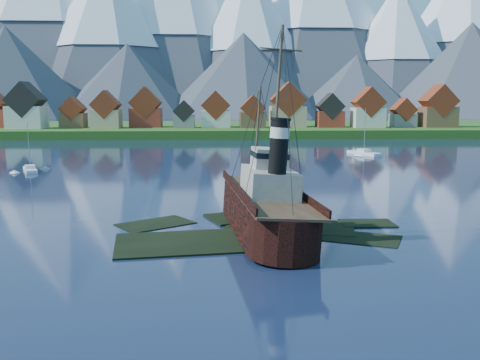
{
  "coord_description": "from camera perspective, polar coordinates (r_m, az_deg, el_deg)",
  "views": [
    {
      "loc": [
        -2.15,
        -53.47,
        14.16
      ],
      "look_at": [
        0.59,
        6.0,
        5.0
      ],
      "focal_mm": 40.0,
      "sensor_mm": 36.0,
      "label": 1
    }
  ],
  "objects": [
    {
      "name": "mountains",
      "position": [
        540.0,
        -2.57,
        16.74
      ],
      "size": [
        965.0,
        340.0,
        205.0
      ],
      "color": "#2D333D",
      "rests_on": "ground"
    },
    {
      "name": "sailboat_e",
      "position": [
        138.52,
        13.09,
        2.76
      ],
      "size": [
        6.75,
        10.59,
        12.13
      ],
      "rotation": [
        0.0,
        0.0,
        0.43
      ],
      "color": "silver",
      "rests_on": "ground"
    },
    {
      "name": "sailboat_a",
      "position": [
        112.17,
        -21.48,
        1.0
      ],
      "size": [
        5.11,
        8.25,
        9.92
      ],
      "rotation": [
        0.0,
        0.0,
        0.41
      ],
      "color": "silver",
      "rests_on": "ground"
    },
    {
      "name": "shoal",
      "position": [
        57.61,
        1.36,
        -5.84
      ],
      "size": [
        31.71,
        21.24,
        1.14
      ],
      "color": "black",
      "rests_on": "ground"
    },
    {
      "name": "town",
      "position": [
        208.04,
        -11.28,
        7.15
      ],
      "size": [
        250.96,
        16.69,
        17.3
      ],
      "color": "maroon",
      "rests_on": "ground"
    },
    {
      "name": "seawall",
      "position": [
        186.02,
        -1.97,
        4.37
      ],
      "size": [
        600.0,
        2.5,
        2.0
      ],
      "primitive_type": "cube",
      "color": "#3F3D38",
      "rests_on": "ground"
    },
    {
      "name": "ground",
      "position": [
        55.35,
        -0.32,
        -6.07
      ],
      "size": [
        1400.0,
        1400.0,
        0.0
      ],
      "primitive_type": "plane",
      "color": "#15203C",
      "rests_on": "ground"
    },
    {
      "name": "shore_bank",
      "position": [
        223.93,
        -2.09,
        5.11
      ],
      "size": [
        600.0,
        80.0,
        3.2
      ],
      "primitive_type": "cube",
      "color": "#244914",
      "rests_on": "ground"
    },
    {
      "name": "tugboat_wreck",
      "position": [
        57.79,
        2.41,
        -2.58
      ],
      "size": [
        6.55,
        28.2,
        22.35
      ],
      "rotation": [
        0.0,
        0.06,
        0.1
      ],
      "color": "black",
      "rests_on": "ground"
    }
  ]
}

